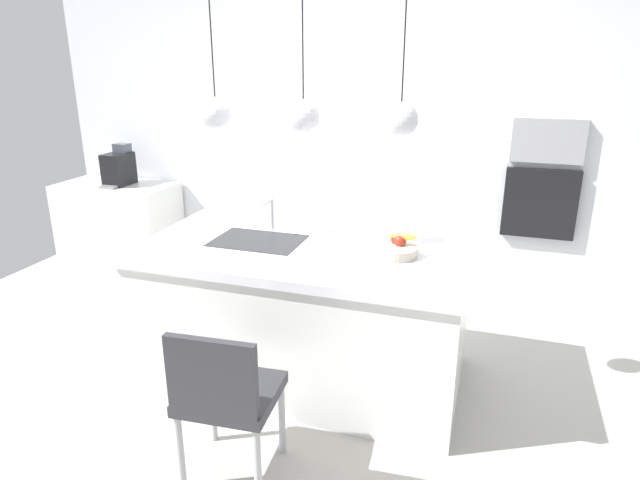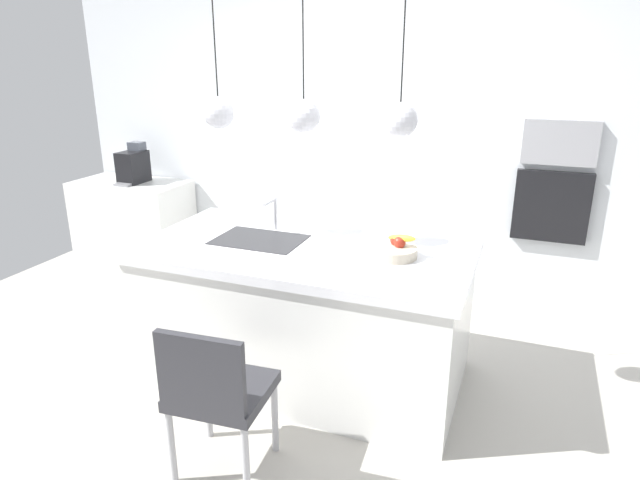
{
  "view_description": "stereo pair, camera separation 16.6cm",
  "coord_description": "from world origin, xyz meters",
  "px_view_note": "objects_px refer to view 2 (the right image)",
  "views": [
    {
      "loc": [
        1.09,
        -3.02,
        2.04
      ],
      "look_at": [
        0.1,
        0.0,
        0.95
      ],
      "focal_mm": 30.88,
      "sensor_mm": 36.0,
      "label": 1
    },
    {
      "loc": [
        1.25,
        -2.97,
        2.04
      ],
      "look_at": [
        0.1,
        0.0,
        0.95
      ],
      "focal_mm": 30.88,
      "sensor_mm": 36.0,
      "label": 2
    }
  ],
  "objects_px": {
    "coffee_machine": "(133,166)",
    "fruit_bowl": "(395,250)",
    "microwave": "(560,142)",
    "oven": "(551,206)",
    "chair_near": "(216,390)"
  },
  "relations": [
    {
      "from": "fruit_bowl",
      "to": "microwave",
      "type": "relative_size",
      "value": 0.51
    },
    {
      "from": "oven",
      "to": "coffee_machine",
      "type": "bearing_deg",
      "value": -175.5
    },
    {
      "from": "fruit_bowl",
      "to": "coffee_machine",
      "type": "distance_m",
      "value": 3.16
    },
    {
      "from": "microwave",
      "to": "oven",
      "type": "distance_m",
      "value": 0.5
    },
    {
      "from": "coffee_machine",
      "to": "fruit_bowl",
      "type": "bearing_deg",
      "value": -23.62
    },
    {
      "from": "fruit_bowl",
      "to": "oven",
      "type": "height_order",
      "value": "oven"
    },
    {
      "from": "coffee_machine",
      "to": "microwave",
      "type": "xyz_separation_m",
      "value": [
        3.77,
        0.3,
        0.39
      ]
    },
    {
      "from": "coffee_machine",
      "to": "chair_near",
      "type": "height_order",
      "value": "coffee_machine"
    },
    {
      "from": "microwave",
      "to": "fruit_bowl",
      "type": "bearing_deg",
      "value": -119.13
    },
    {
      "from": "microwave",
      "to": "oven",
      "type": "relative_size",
      "value": 0.96
    },
    {
      "from": "fruit_bowl",
      "to": "coffee_machine",
      "type": "height_order",
      "value": "coffee_machine"
    },
    {
      "from": "fruit_bowl",
      "to": "microwave",
      "type": "distance_m",
      "value": 1.85
    },
    {
      "from": "microwave",
      "to": "oven",
      "type": "bearing_deg",
      "value": 0.0
    },
    {
      "from": "coffee_machine",
      "to": "microwave",
      "type": "bearing_deg",
      "value": 4.5
    },
    {
      "from": "coffee_machine",
      "to": "oven",
      "type": "bearing_deg",
      "value": 4.5
    }
  ]
}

